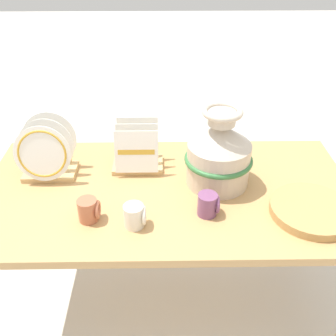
% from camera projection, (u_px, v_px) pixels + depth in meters
% --- Properties ---
extents(ground_plane, '(14.00, 14.00, 0.00)m').
position_uv_depth(ground_plane, '(168.00, 301.00, 2.10)').
color(ground_plane, beige).
extents(display_table, '(1.59, 0.82, 0.75)m').
position_uv_depth(display_table, '(168.00, 204.00, 1.73)').
color(display_table, tan).
rests_on(display_table, ground_plane).
extents(ceramic_vase, '(0.29, 0.29, 0.35)m').
position_uv_depth(ceramic_vase, '(219.00, 153.00, 1.65)').
color(ceramic_vase, beige).
rests_on(ceramic_vase, display_table).
extents(dish_rack_round_plates, '(0.24, 0.19, 0.26)m').
position_uv_depth(dish_rack_round_plates, '(47.00, 156.00, 1.72)').
color(dish_rack_round_plates, tan).
rests_on(dish_rack_round_plates, display_table).
extents(dish_rack_square_plates, '(0.23, 0.18, 0.21)m').
position_uv_depth(dish_rack_square_plates, '(138.00, 155.00, 1.79)').
color(dish_rack_square_plates, tan).
rests_on(dish_rack_square_plates, display_table).
extents(wicker_charger_stack, '(0.32, 0.32, 0.04)m').
position_uv_depth(wicker_charger_stack, '(312.00, 210.00, 1.54)').
color(wicker_charger_stack, tan).
rests_on(wicker_charger_stack, display_table).
extents(mug_terracotta_glaze, '(0.08, 0.08, 0.09)m').
position_uv_depth(mug_terracotta_glaze, '(89.00, 210.00, 1.50)').
color(mug_terracotta_glaze, '#B76647').
rests_on(mug_terracotta_glaze, display_table).
extents(mug_plum_glaze, '(0.08, 0.08, 0.09)m').
position_uv_depth(mug_plum_glaze, '(208.00, 204.00, 1.52)').
color(mug_plum_glaze, '#7A4770').
rests_on(mug_plum_glaze, display_table).
extents(mug_cream_glaze, '(0.08, 0.08, 0.09)m').
position_uv_depth(mug_cream_glaze, '(135.00, 216.00, 1.47)').
color(mug_cream_glaze, silver).
rests_on(mug_cream_glaze, display_table).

